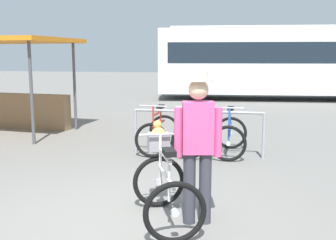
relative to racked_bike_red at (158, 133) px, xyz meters
The scene contains 9 objects.
ground_plane 3.51m from the racked_bike_red, 83.37° to the right, with size 80.00×80.00×0.00m, color slate.
bike_rack_rail 0.87m from the racked_bike_red, 12.74° to the right, with size 2.51×0.07×0.88m.
racked_bike_red is the anchor object (origin of this frame).
racked_bike_black 0.70m from the racked_bike_red, ahead, with size 0.72×1.13×0.97m.
racked_bike_blue 1.40m from the racked_bike_red, ahead, with size 0.67×1.10×0.97m.
featured_bicycle 3.36m from the racked_bike_red, 76.64° to the right, with size 1.01×1.26×1.09m.
person_with_featured_bike 3.55m from the racked_bike_red, 70.56° to the right, with size 0.52×0.32×1.72m.
bus_distant 10.80m from the racked_bike_red, 73.80° to the left, with size 10.18×3.99×3.08m.
market_stall 4.36m from the racked_bike_red, 159.06° to the left, with size 3.32×2.60×2.30m.
Camera 1 is at (1.26, -4.17, 1.90)m, focal length 42.90 mm.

